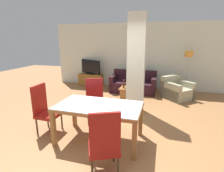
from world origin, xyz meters
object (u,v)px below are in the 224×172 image
Objects in this scene: dining_chair_near_right at (104,143)px; bottle at (124,85)px; dining_table at (99,112)px; dining_chair_head_left at (45,108)px; armchair at (176,91)px; coffee_table at (129,93)px; dining_chair_far_left at (95,100)px; sofa at (133,85)px; floor_lamp at (188,58)px; tv_stand at (91,80)px; tv_screen at (91,67)px.

bottle is (-0.50, 3.54, -0.03)m from dining_chair_near_right.
dining_chair_head_left reaches higher than dining_table.
armchair is 1.69m from coffee_table.
dining_chair_far_left reaches higher than bottle.
dining_chair_far_left reaches higher than sofa.
dining_table is 1.03× the size of floor_lamp.
tv_stand is at bearing 115.07° from dining_table.
tv_stand is at bearing 90.24° from dining_chair_near_right.
dining_table is 1.56× the size of dining_chair_far_left.
dining_chair_head_left is at bearing 17.69° from dining_chair_far_left.
dining_chair_far_left is 4.11m from floor_lamp.
bottle is at bearing 80.26° from sofa.
tv_screen reaches higher than sofa.
bottle is (-0.08, 2.64, -0.09)m from dining_table.
armchair is 0.72× the size of floor_lamp.
sofa is 6.06× the size of bottle.
floor_lamp reaches higher than dining_chair_near_right.
floor_lamp is (1.64, 4.92, 0.80)m from dining_chair_near_right.
dining_chair_far_left is at bearing 4.86° from armchair.
dining_chair_head_left is 1.92m from dining_chair_near_right.
tv_stand reaches higher than coffee_table.
armchair is (1.27, 4.16, -0.28)m from dining_chair_near_right.
dining_chair_head_left is 1.02× the size of tv_screen.
floor_lamp reaches higher than coffee_table.
dining_table is 1.56× the size of dining_chair_head_left.
floor_lamp is at bearing 33.81° from coffee_table.
floor_lamp is at bearing -154.54° from dining_chair_far_left.
tv_screen is at bearing -57.51° from armchair.
armchair is (1.60, -0.39, -0.01)m from sofa.
tv_stand is (-3.62, 0.87, -0.01)m from armchair.
coffee_table is 2.62m from floor_lamp.
floor_lamp reaches higher than armchair.
dining_table is 1.55× the size of tv_stand.
tv_screen reaches higher than dining_chair_head_left.
dining_chair_head_left is 3.91m from sofa.
floor_lamp reaches higher than bottle.
dining_chair_far_left reaches higher than tv_stand.
bottle is at bearing -159.68° from coffee_table.
dining_chair_head_left is 4.42m from armchair.
dining_chair_head_left is 1.00× the size of dining_chair_far_left.
dining_chair_far_left is 1.74× the size of coffee_table.
dining_chair_near_right reaches higher than tv_stand.
dining_chair_near_right is 3.64m from coffee_table.
dining_chair_head_left is 1.74× the size of coffee_table.
dining_chair_near_right is 0.62× the size of sofa.
sofa is at bearing -169.42° from floor_lamp.
dining_table reaches higher than bottle.
tv_screen is (-1.51, 3.29, 0.28)m from dining_chair_far_left.
dining_chair_far_left is 3.22m from armchair.
dining_table is 0.94m from dining_chair_far_left.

